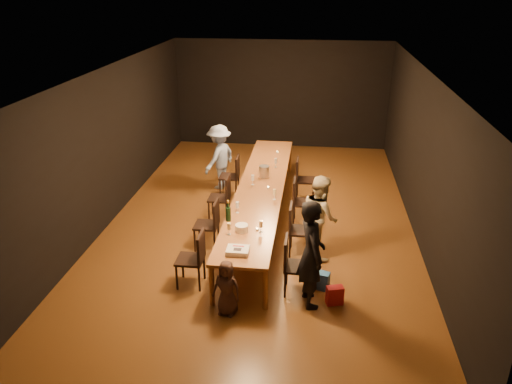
# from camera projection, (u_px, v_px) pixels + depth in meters

# --- Properties ---
(ground) EXTENTS (10.00, 10.00, 0.00)m
(ground) POSITION_uv_depth(u_px,v_px,m) (261.00, 221.00, 10.13)
(ground) COLOR #4F2F13
(ground) RESTS_ON ground
(room_shell) EXTENTS (6.04, 10.04, 3.02)m
(room_shell) POSITION_uv_depth(u_px,v_px,m) (261.00, 121.00, 9.31)
(room_shell) COLOR black
(room_shell) RESTS_ON ground
(table) EXTENTS (0.90, 6.00, 0.75)m
(table) POSITION_uv_depth(u_px,v_px,m) (261.00, 189.00, 9.85)
(table) COLOR brown
(table) RESTS_ON ground
(chair_right_0) EXTENTS (0.42, 0.42, 0.93)m
(chair_right_0) POSITION_uv_depth(u_px,v_px,m) (298.00, 266.00, 7.66)
(chair_right_0) COLOR black
(chair_right_0) RESTS_ON ground
(chair_right_1) EXTENTS (0.42, 0.42, 0.93)m
(chair_right_1) POSITION_uv_depth(u_px,v_px,m) (301.00, 230.00, 8.75)
(chair_right_1) COLOR black
(chair_right_1) RESTS_ON ground
(chair_right_2) EXTENTS (0.42, 0.42, 0.93)m
(chair_right_2) POSITION_uv_depth(u_px,v_px,m) (304.00, 202.00, 9.85)
(chair_right_2) COLOR black
(chair_right_2) RESTS_ON ground
(chair_right_3) EXTENTS (0.42, 0.42, 0.93)m
(chair_right_3) POSITION_uv_depth(u_px,v_px,m) (306.00, 179.00, 10.94)
(chair_right_3) COLOR black
(chair_right_3) RESTS_ON ground
(chair_left_0) EXTENTS (0.42, 0.42, 0.93)m
(chair_left_0) POSITION_uv_depth(u_px,v_px,m) (190.00, 259.00, 7.85)
(chair_left_0) COLOR black
(chair_left_0) RESTS_ON ground
(chair_left_1) EXTENTS (0.42, 0.42, 0.93)m
(chair_left_1) POSITION_uv_depth(u_px,v_px,m) (206.00, 224.00, 8.95)
(chair_left_1) COLOR black
(chair_left_1) RESTS_ON ground
(chair_left_2) EXTENTS (0.42, 0.42, 0.93)m
(chair_left_2) POSITION_uv_depth(u_px,v_px,m) (219.00, 198.00, 10.04)
(chair_left_2) COLOR black
(chair_left_2) RESTS_ON ground
(chair_left_3) EXTENTS (0.42, 0.42, 0.93)m
(chair_left_3) POSITION_uv_depth(u_px,v_px,m) (229.00, 176.00, 11.13)
(chair_left_3) COLOR black
(chair_left_3) RESTS_ON ground
(woman_birthday) EXTENTS (0.57, 0.71, 1.69)m
(woman_birthday) POSITION_uv_depth(u_px,v_px,m) (311.00, 254.00, 7.26)
(woman_birthday) COLOR black
(woman_birthday) RESTS_ON ground
(woman_tan) EXTENTS (0.78, 0.87, 1.49)m
(woman_tan) POSITION_uv_depth(u_px,v_px,m) (320.00, 216.00, 8.63)
(woman_tan) COLOR beige
(woman_tan) RESTS_ON ground
(man_blue) EXTENTS (0.91, 1.11, 1.50)m
(man_blue) POSITION_uv_depth(u_px,v_px,m) (219.00, 157.00, 11.45)
(man_blue) COLOR #91ACE1
(man_blue) RESTS_ON ground
(child) EXTENTS (0.47, 0.36, 0.86)m
(child) POSITION_uv_depth(u_px,v_px,m) (227.00, 288.00, 7.18)
(child) COLOR #3E2922
(child) RESTS_ON ground
(gift_bag_red) EXTENTS (0.28, 0.20, 0.30)m
(gift_bag_red) POSITION_uv_depth(u_px,v_px,m) (335.00, 295.00, 7.49)
(gift_bag_red) COLOR red
(gift_bag_red) RESTS_ON ground
(gift_bag_blue) EXTENTS (0.27, 0.22, 0.29)m
(gift_bag_blue) POSITION_uv_depth(u_px,v_px,m) (322.00, 281.00, 7.86)
(gift_bag_blue) COLOR #2760AB
(gift_bag_blue) RESTS_ON ground
(birthday_cake) EXTENTS (0.34, 0.27, 0.08)m
(birthday_cake) POSITION_uv_depth(u_px,v_px,m) (238.00, 251.00, 7.45)
(birthday_cake) COLOR white
(birthday_cake) RESTS_ON table
(plate_stack) EXTENTS (0.26, 0.26, 0.12)m
(plate_stack) POSITION_uv_depth(u_px,v_px,m) (242.00, 228.00, 8.07)
(plate_stack) COLOR white
(plate_stack) RESTS_ON table
(champagne_bottle) EXTENTS (0.11, 0.11, 0.38)m
(champagne_bottle) POSITION_uv_depth(u_px,v_px,m) (228.00, 211.00, 8.38)
(champagne_bottle) COLOR black
(champagne_bottle) RESTS_ON table
(ice_bucket) EXTENTS (0.28, 0.28, 0.24)m
(ice_bucket) POSITION_uv_depth(u_px,v_px,m) (264.00, 171.00, 10.27)
(ice_bucket) COLOR #AFAEB3
(ice_bucket) RESTS_ON table
(wineglass_0) EXTENTS (0.06, 0.06, 0.21)m
(wineglass_0) POSITION_uv_depth(u_px,v_px,m) (229.00, 229.00, 7.95)
(wineglass_0) COLOR beige
(wineglass_0) RESTS_ON table
(wineglass_1) EXTENTS (0.06, 0.06, 0.21)m
(wineglass_1) POSITION_uv_depth(u_px,v_px,m) (261.00, 226.00, 8.03)
(wineglass_1) COLOR beige
(wineglass_1) RESTS_ON table
(wineglass_2) EXTENTS (0.06, 0.06, 0.21)m
(wineglass_2) POSITION_uv_depth(u_px,v_px,m) (237.00, 207.00, 8.70)
(wineglass_2) COLOR silver
(wineglass_2) RESTS_ON table
(wineglass_3) EXTENTS (0.06, 0.06, 0.21)m
(wineglass_3) POSITION_uv_depth(u_px,v_px,m) (274.00, 194.00, 9.22)
(wineglass_3) COLOR beige
(wineglass_3) RESTS_ON table
(wineglass_4) EXTENTS (0.06, 0.06, 0.21)m
(wineglass_4) POSITION_uv_depth(u_px,v_px,m) (253.00, 180.00, 9.88)
(wineglass_4) COLOR silver
(wineglass_4) RESTS_ON table
(wineglass_5) EXTENTS (0.06, 0.06, 0.21)m
(wineglass_5) POSITION_uv_depth(u_px,v_px,m) (276.00, 163.00, 10.79)
(wineglass_5) COLOR silver
(wineglass_5) RESTS_ON table
(tealight_near) EXTENTS (0.05, 0.05, 0.03)m
(tealight_near) POSITION_uv_depth(u_px,v_px,m) (257.00, 229.00, 8.13)
(tealight_near) COLOR #B2B7B2
(tealight_near) RESTS_ON table
(tealight_mid) EXTENTS (0.05, 0.05, 0.03)m
(tealight_mid) POSITION_uv_depth(u_px,v_px,m) (268.00, 188.00, 9.74)
(tealight_mid) COLOR #B2B7B2
(tealight_mid) RESTS_ON table
(tealight_far) EXTENTS (0.05, 0.05, 0.03)m
(tealight_far) POSITION_uv_depth(u_px,v_px,m) (277.00, 152.00, 11.71)
(tealight_far) COLOR #B2B7B2
(tealight_far) RESTS_ON table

